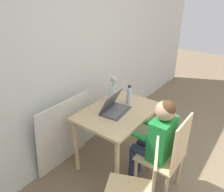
{
  "coord_description": "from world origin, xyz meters",
  "views": [
    {
      "loc": [
        -1.71,
        0.4,
        1.96
      ],
      "look_at": [
        -0.0,
        1.69,
        0.9
      ],
      "focal_mm": 35.0,
      "sensor_mm": 36.0,
      "label": 1
    }
  ],
  "objects": [
    {
      "name": "cardboard_panel",
      "position": [
        -0.39,
        2.1,
        0.44
      ],
      "size": [
        0.74,
        0.14,
        0.88
      ],
      "color": "silver",
      "rests_on": "ground_plane"
    },
    {
      "name": "dining_table",
      "position": [
        0.03,
        1.63,
        0.61
      ],
      "size": [
        0.93,
        0.68,
        0.72
      ],
      "color": "#D6B784",
      "rests_on": "ground_plane"
    },
    {
      "name": "chair_occupied",
      "position": [
        -0.04,
        0.98,
        0.46
      ],
      "size": [
        0.4,
        0.4,
        0.92
      ],
      "rotation": [
        0.0,
        0.0,
        3.14
      ],
      "color": "#D6B784",
      "rests_on": "ground_plane"
    },
    {
      "name": "wall_back",
      "position": [
        0.0,
        2.23,
        1.25
      ],
      "size": [
        6.4,
        0.05,
        2.5
      ],
      "color": "silver",
      "rests_on": "ground_plane"
    },
    {
      "name": "water_bottle",
      "position": [
        0.25,
        1.63,
        0.83
      ],
      "size": [
        0.06,
        0.06,
        0.23
      ],
      "color": "silver",
      "rests_on": "dining_table"
    },
    {
      "name": "laptop",
      "position": [
        -0.01,
        1.67,
        0.77
      ],
      "size": [
        0.37,
        0.27,
        0.22
      ],
      "rotation": [
        0.0,
        0.0,
        0.12
      ],
      "color": "#4C4C51",
      "rests_on": "dining_table"
    },
    {
      "name": "flower_vase",
      "position": [
        0.19,
        1.83,
        0.85
      ],
      "size": [
        0.08,
        0.08,
        0.33
      ],
      "color": "silver",
      "rests_on": "dining_table"
    },
    {
      "name": "person_seated",
      "position": [
        -0.04,
        1.1,
        0.66
      ],
      "size": [
        0.32,
        0.43,
        1.06
      ],
      "rotation": [
        0.0,
        0.0,
        3.14
      ],
      "color": "#1E8438",
      "rests_on": "ground_plane"
    }
  ]
}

